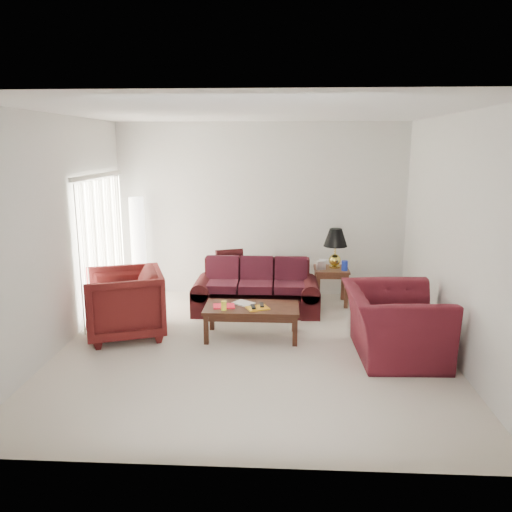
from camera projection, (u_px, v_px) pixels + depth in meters
The scene contains 19 objects.
floor at pixel (253, 348), 6.57m from camera, with size 5.00×5.00×0.00m, color beige.
blinds at pixel (102, 246), 7.73m from camera, with size 0.10×2.00×2.16m, color silver.
sofa at pixel (256, 287), 7.90m from camera, with size 1.99×0.86×0.81m, color black, non-canonical shape.
throw_pillow at pixel (230, 263), 8.35m from camera, with size 0.45×0.13×0.45m, color black.
end_table at pixel (331, 286), 8.34m from camera, with size 0.56×0.56×0.61m, color #51301B, non-canonical shape.
table_lamp at pixel (335, 248), 8.25m from camera, with size 0.39×0.39×0.66m, color gold, non-canonical shape.
clock at pixel (321, 265), 8.17m from camera, with size 0.14×0.05×0.14m, color white.
blue_canister at pixel (345, 266), 8.11m from camera, with size 0.10×0.10×0.16m, color #192DA8.
picture_frame at pixel (323, 260), 8.48m from camera, with size 0.14×0.02×0.18m, color silver.
floor_lamp at pixel (138, 247), 8.63m from camera, with size 0.29×0.29×1.77m, color white, non-canonical shape.
armchair_left at pixel (124, 303), 6.89m from camera, with size 1.01×1.04×0.94m, color #461010.
armchair_right at pixel (394, 323), 6.24m from camera, with size 1.33×1.16×0.86m, color #491119.
coffee_table at pixel (252, 322), 6.88m from camera, with size 1.29×0.65×0.45m, color black, non-canonical shape.
magazine_red at pixel (224, 306), 6.81m from camera, with size 0.29×0.22×0.02m, color red.
magazine_white at pixel (243, 303), 6.94m from camera, with size 0.28×0.21×0.02m, color silver.
magazine_orange at pixel (258, 308), 6.73m from camera, with size 0.28×0.21×0.02m, color orange.
remote_a at pixel (253, 307), 6.73m from camera, with size 0.05×0.17×0.02m, color black.
remote_b at pixel (262, 305), 6.80m from camera, with size 0.05×0.18×0.02m, color black.
yellow_glass at pixel (224, 306), 6.66m from camera, with size 0.07×0.07×0.12m, color #FFF038.
Camera 1 is at (0.38, -6.14, 2.61)m, focal length 35.00 mm.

